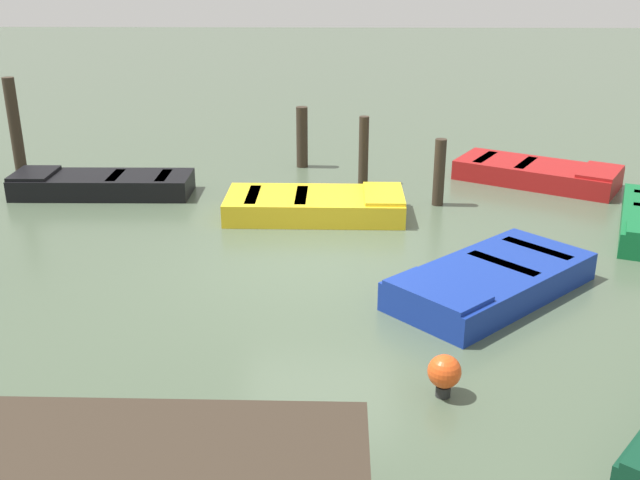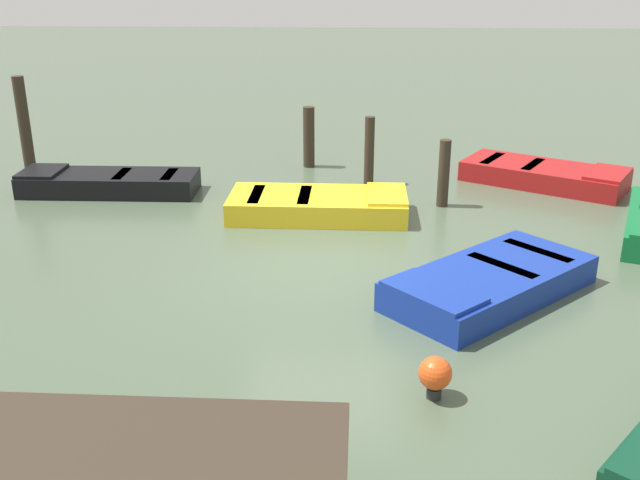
% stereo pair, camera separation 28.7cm
% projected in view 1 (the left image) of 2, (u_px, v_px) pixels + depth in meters
% --- Properties ---
extents(ground_plane, '(80.00, 80.00, 0.00)m').
position_uv_depth(ground_plane, '(320.00, 261.00, 11.31)').
color(ground_plane, '#475642').
extents(dock_segment, '(4.67, 1.83, 0.95)m').
position_uv_depth(dock_segment, '(50.00, 480.00, 5.33)').
color(dock_segment, '#33281E').
rests_on(dock_segment, ground_plane).
extents(rowboat_blue, '(3.22, 3.14, 0.46)m').
position_uv_depth(rowboat_blue, '(491.00, 280.00, 10.12)').
color(rowboat_blue, navy).
rests_on(rowboat_blue, ground_plane).
extents(rowboat_yellow, '(3.18, 1.45, 0.46)m').
position_uv_depth(rowboat_yellow, '(316.00, 205.00, 13.20)').
color(rowboat_yellow, gold).
rests_on(rowboat_yellow, ground_plane).
extents(rowboat_black, '(3.44, 1.13, 0.46)m').
position_uv_depth(rowboat_black, '(102.00, 184.00, 14.40)').
color(rowboat_black, black).
rests_on(rowboat_black, ground_plane).
extents(rowboat_red, '(3.44, 2.78, 0.46)m').
position_uv_depth(rowboat_red, '(538.00, 173.00, 15.14)').
color(rowboat_red, maroon).
rests_on(rowboat_red, ground_plane).
extents(mooring_piling_far_left, '(0.24, 0.24, 2.11)m').
position_uv_depth(mooring_piling_far_left, '(15.00, 129.00, 15.19)').
color(mooring_piling_far_left, '#33281E').
rests_on(mooring_piling_far_left, ground_plane).
extents(mooring_piling_mid_right, '(0.20, 0.20, 1.39)m').
position_uv_depth(mooring_piling_mid_right, '(364.00, 150.00, 14.96)').
color(mooring_piling_mid_right, '#33281E').
rests_on(mooring_piling_mid_right, ground_plane).
extents(mooring_piling_far_right, '(0.21, 0.21, 1.26)m').
position_uv_depth(mooring_piling_far_right, '(439.00, 172.00, 13.66)').
color(mooring_piling_far_right, '#33281E').
rests_on(mooring_piling_far_right, ground_plane).
extents(mooring_piling_mid_left, '(0.25, 0.25, 1.34)m').
position_uv_depth(mooring_piling_mid_left, '(302.00, 137.00, 16.16)').
color(mooring_piling_mid_left, '#33281E').
rests_on(mooring_piling_mid_left, ground_plane).
extents(marker_buoy, '(0.36, 0.36, 0.48)m').
position_uv_depth(marker_buoy, '(444.00, 373.00, 7.74)').
color(marker_buoy, '#262626').
rests_on(marker_buoy, ground_plane).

